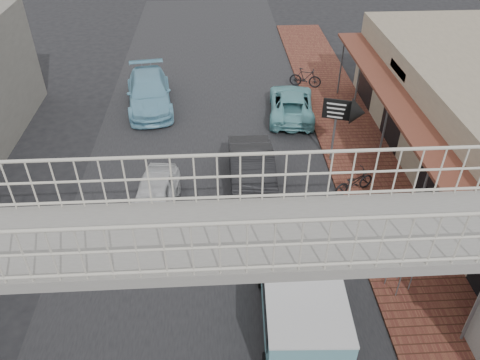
{
  "coord_description": "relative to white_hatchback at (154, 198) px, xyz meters",
  "views": [
    {
      "loc": [
        0.46,
        -10.29,
        11.12
      ],
      "look_at": [
        1.18,
        2.27,
        1.8
      ],
      "focal_mm": 35.0,
      "sensor_mm": 36.0,
      "label": 1
    }
  ],
  "objects": [
    {
      "name": "ground",
      "position": [
        1.88,
        -2.93,
        -0.64
      ],
      "size": [
        120.0,
        120.0,
        0.0
      ],
      "primitive_type": "plane",
      "color": "black",
      "rests_on": "ground"
    },
    {
      "name": "road_strip",
      "position": [
        1.88,
        -2.93,
        -0.63
      ],
      "size": [
        10.0,
        60.0,
        0.01
      ],
      "primitive_type": "cube",
      "color": "black",
      "rests_on": "ground"
    },
    {
      "name": "sidewalk",
      "position": [
        8.38,
        0.07,
        -0.59
      ],
      "size": [
        3.0,
        40.0,
        0.1
      ],
      "primitive_type": "cube",
      "color": "brown",
      "rests_on": "ground"
    },
    {
      "name": "footbridge",
      "position": [
        1.88,
        -6.93,
        2.54
      ],
      "size": [
        16.4,
        2.4,
        6.34
      ],
      "color": "gray",
      "rests_on": "ground"
    },
    {
      "name": "white_hatchback",
      "position": [
        0.0,
        0.0,
        0.0
      ],
      "size": [
        1.91,
        3.89,
        1.28
      ],
      "primitive_type": "imported",
      "rotation": [
        0.0,
        0.0,
        -0.11
      ],
      "color": "silver",
      "rests_on": "ground"
    },
    {
      "name": "dark_sedan",
      "position": [
        3.61,
        1.02,
        0.14
      ],
      "size": [
        1.66,
        4.74,
        1.56
      ],
      "primitive_type": "imported",
      "rotation": [
        0.0,
        0.0,
        0.0
      ],
      "color": "black",
      "rests_on": "ground"
    },
    {
      "name": "angkot_curb",
      "position": [
        5.99,
        7.0,
        -0.02
      ],
      "size": [
        2.56,
        4.67,
        1.24
      ],
      "primitive_type": "imported",
      "rotation": [
        0.0,
        0.0,
        3.02
      ],
      "color": "#6FB9C0",
      "rests_on": "ground"
    },
    {
      "name": "angkot_far",
      "position": [
        -0.98,
        8.34,
        0.11
      ],
      "size": [
        2.81,
        5.43,
        1.51
      ],
      "primitive_type": "imported",
      "rotation": [
        0.0,
        0.0,
        0.14
      ],
      "color": "#7BBBD6",
      "rests_on": "ground"
    },
    {
      "name": "angkot_van",
      "position": [
        4.38,
        -5.3,
        0.75
      ],
      "size": [
        2.24,
        4.55,
        2.18
      ],
      "rotation": [
        0.0,
        0.0,
        -0.05
      ],
      "color": "black",
      "rests_on": "ground"
    },
    {
      "name": "motorcycle_near",
      "position": [
        7.45,
        0.64,
        -0.08
      ],
      "size": [
        1.82,
        1.26,
        0.91
      ],
      "primitive_type": "imported",
      "rotation": [
        0.0,
        0.0,
        2.0
      ],
      "color": "black",
      "rests_on": "sidewalk"
    },
    {
      "name": "motorcycle_far",
      "position": [
        7.18,
        9.95,
        -0.02
      ],
      "size": [
        1.78,
        0.98,
        1.03
      ],
      "primitive_type": "imported",
      "rotation": [
        0.0,
        0.0,
        1.26
      ],
      "color": "black",
      "rests_on": "sidewalk"
    },
    {
      "name": "street_clock",
      "position": [
        7.6,
        -4.06,
        1.72
      ],
      "size": [
        0.7,
        0.68,
        2.73
      ],
      "rotation": [
        0.0,
        0.0,
        0.41
      ],
      "color": "#59595B",
      "rests_on": "sidewalk"
    },
    {
      "name": "arrow_sign",
      "position": [
        7.74,
        2.65,
        1.78
      ],
      "size": [
        1.73,
        1.16,
        2.87
      ],
      "rotation": [
        0.0,
        0.0,
        -0.32
      ],
      "color": "#59595B",
      "rests_on": "sidewalk"
    }
  ]
}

